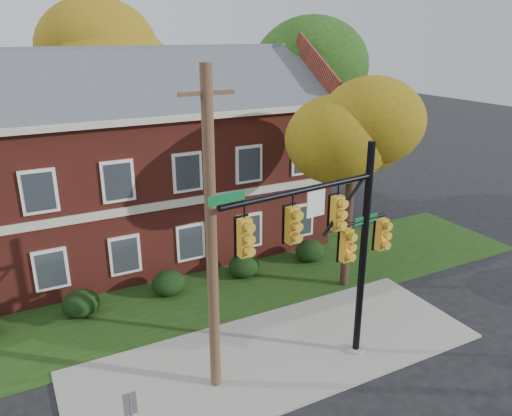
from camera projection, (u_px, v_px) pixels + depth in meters
name	position (u px, v px, depth m)	size (l,w,h in m)	color
ground	(294.00, 371.00, 16.14)	(120.00, 120.00, 0.00)	black
sidewalk	(279.00, 354.00, 16.96)	(14.00, 5.00, 0.08)	gray
grass_strip	(220.00, 290.00, 21.14)	(30.00, 6.00, 0.04)	#193811
apartment_building	(128.00, 152.00, 23.58)	(18.80, 8.80, 9.74)	maroon
hedge_left	(81.00, 303.00, 19.16)	(1.40, 1.26, 1.05)	black
hedge_center	(168.00, 283.00, 20.69)	(1.40, 1.26, 1.05)	black
hedge_right	(244.00, 266.00, 22.21)	(1.40, 1.26, 1.05)	black
hedge_far_right	(310.00, 251.00, 23.74)	(1.40, 1.26, 1.05)	black
tree_near_right	(361.00, 133.00, 19.41)	(4.50, 4.25, 8.58)	black
tree_right_rear	(319.00, 74.00, 28.18)	(6.30, 5.95, 10.62)	black
tree_far_rear	(112.00, 59.00, 29.43)	(6.84, 6.46, 11.52)	black
traffic_signal	(334.00, 238.00, 14.89)	(6.55, 1.03, 7.34)	gray
utility_pole	(211.00, 240.00, 13.88)	(1.51, 0.33, 9.68)	brown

